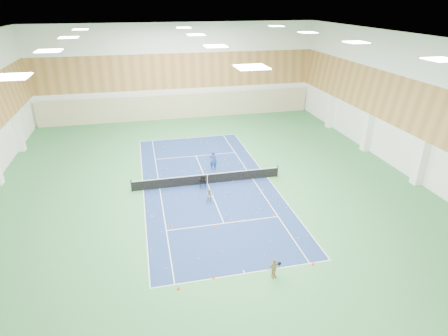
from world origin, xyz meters
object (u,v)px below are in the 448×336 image
object	(u,v)px
tennis_net	(207,178)
child_apron	(274,268)
coach	(213,160)
ball_cart	(203,183)
child_court	(210,196)

from	to	relation	value
tennis_net	child_apron	distance (m)	12.61
coach	ball_cart	world-z (taller)	coach
coach	tennis_net	bearing A→B (deg)	89.47
child_court	ball_cart	distance (m)	2.57
tennis_net	child_court	xyz separation A→B (m)	(-0.38, -3.17, 0.03)
tennis_net	ball_cart	size ratio (longest dim) A/B	14.35
child_court	tennis_net	bearing A→B (deg)	82.34
tennis_net	ball_cart	distance (m)	0.79
tennis_net	ball_cart	world-z (taller)	tennis_net
coach	child_apron	size ratio (longest dim) A/B	1.48
coach	child_court	size ratio (longest dim) A/B	1.60
child_court	ball_cart	bearing A→B (deg)	91.94
child_apron	ball_cart	xyz separation A→B (m)	(-2.05, 11.91, -0.19)
child_court	child_apron	world-z (taller)	child_apron
tennis_net	child_apron	world-z (taller)	child_apron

